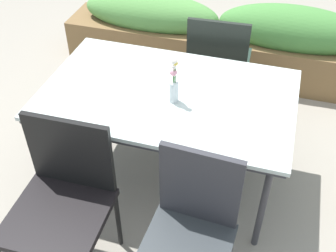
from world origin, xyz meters
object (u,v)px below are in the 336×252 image
Objects in this scene: flower_vase at (174,85)px; planter_box at (219,38)px; chair_far_side at (218,60)px; dining_table at (168,98)px; chair_near_right at (191,228)px; chair_near_left at (63,196)px.

flower_vase reaches higher than planter_box.
chair_far_side is 0.72m from planter_box.
planter_box is (0.05, 1.44, -0.35)m from dining_table.
chair_near_right reaches higher than planter_box.
chair_far_side is 0.89m from flower_vase.
flower_vase reaches higher than chair_far_side.
dining_table is at bearing -62.83° from chair_near_right.
flower_vase reaches higher than dining_table.
chair_near_right is (0.68, -0.01, 0.01)m from chair_near_left.
chair_near_right is (0.17, -1.51, 0.01)m from chair_far_side.
flower_vase is (-0.28, 0.69, 0.31)m from chair_near_right.
flower_vase is (-0.11, -0.83, 0.31)m from chair_far_side.
chair_far_side is at bearing -80.58° from planter_box.
flower_vase is (0.39, 0.68, 0.31)m from chair_near_left.
chair_near_right reaches higher than chair_far_side.
dining_table is 0.79m from chair_far_side.
chair_far_side reaches higher than dining_table.
planter_box is (-0.11, 0.68, -0.20)m from chair_far_side.
flower_vase is at bearing -89.88° from planter_box.
dining_table is 0.84m from chair_near_right.
chair_near_left is at bearing -111.02° from chair_far_side.
chair_far_side is (0.17, 0.76, -0.15)m from dining_table.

